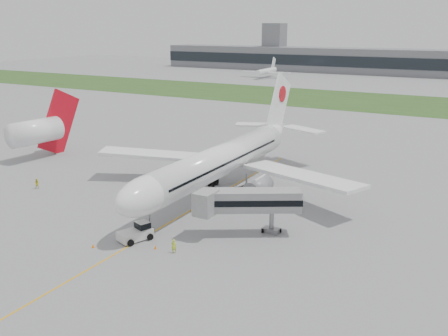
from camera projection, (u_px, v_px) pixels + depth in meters
The scene contains 14 objects.
ground at pixel (208, 200), 78.63m from camera, with size 600.00×600.00×0.00m, color #939396.
apron_markings at pixel (191, 210), 74.43m from camera, with size 70.00×70.00×0.04m, color orange, non-canonical shape.
grass_strip at pixel (379, 102), 179.49m from camera, with size 600.00×50.00×0.02m, color #2B451A.
terminal_building at pixel (425, 63), 269.92m from camera, with size 320.00×22.30×14.00m.
control_tower at pixel (274, 69), 315.64m from camera, with size 12.00×12.00×56.00m, color gray, non-canonical shape.
airliner at pixel (223, 159), 81.17m from camera, with size 48.13×53.95×17.88m.
pushback_tug at pixel (137, 232), 64.07m from camera, with size 4.02×4.84×2.18m.
jet_bridge at pixel (245, 201), 64.48m from camera, with size 12.60×9.80×6.29m.
safety_cone_left at pixel (93, 246), 61.82m from camera, with size 0.39×0.39×0.54m, color orange.
safety_cone_right at pixel (155, 247), 61.43m from camera, with size 0.37×0.37×0.51m, color orange.
ground_crew_near at pixel (174, 246), 60.27m from camera, with size 0.64×0.42×1.75m, color #C4E726.
ground_crew_far at pixel (37, 184), 84.01m from camera, with size 0.86×0.67×1.76m, color gold.
neighbor_aircraft at pixel (39, 131), 102.52m from camera, with size 6.00×17.91×14.54m.
distant_aircraft_left at pixel (266, 78), 263.66m from camera, with size 26.02×22.96×9.95m, color white, non-canonical shape.
Camera 1 is at (38.19, -63.66, 26.54)m, focal length 40.00 mm.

